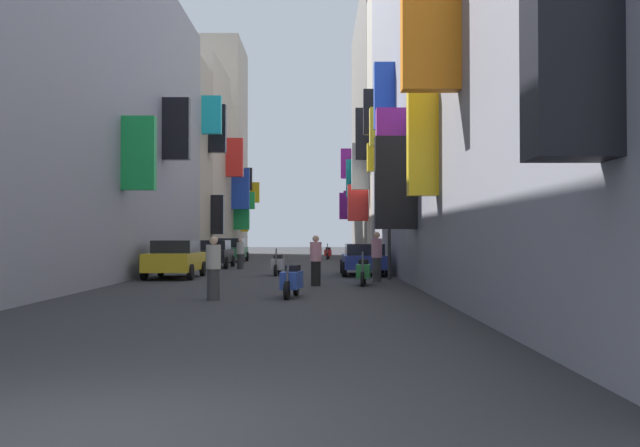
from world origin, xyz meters
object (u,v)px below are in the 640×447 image
(pedestrian_near_right, at_px, (215,268))
(scooter_silver, at_px, (279,264))
(parked_car_green, at_px, (234,250))
(parked_car_yellow, at_px, (177,258))
(scooter_green, at_px, (365,271))
(pedestrian_mid_street, at_px, (242,254))
(scooter_red, at_px, (330,253))
(scooter_blue, at_px, (294,280))
(pedestrian_near_left, at_px, (318,261))
(parked_car_black, at_px, (214,253))
(parked_car_blue, at_px, (366,258))
(traffic_light_near_corner, at_px, (391,196))
(pedestrian_crossing, at_px, (379,257))

(pedestrian_near_right, bearing_deg, scooter_silver, 85.07)
(parked_car_green, xyz_separation_m, parked_car_yellow, (-0.01, -17.01, -0.01))
(scooter_green, xyz_separation_m, pedestrian_mid_street, (-5.42, 11.22, 0.30))
(parked_car_yellow, bearing_deg, scooter_red, 74.14)
(pedestrian_mid_street, bearing_deg, scooter_red, 72.63)
(scooter_green, height_order, scooter_red, same)
(scooter_blue, bearing_deg, pedestrian_mid_street, 101.45)
(parked_car_green, bearing_deg, scooter_silver, -75.70)
(pedestrian_near_left, bearing_deg, scooter_blue, -98.05)
(scooter_silver, height_order, pedestrian_near_right, pedestrian_near_right)
(pedestrian_mid_street, bearing_deg, parked_car_yellow, -102.81)
(parked_car_yellow, relative_size, scooter_green, 2.05)
(parked_car_yellow, distance_m, pedestrian_near_left, 6.93)
(parked_car_yellow, bearing_deg, pedestrian_near_right, -72.38)
(scooter_silver, height_order, pedestrian_near_left, pedestrian_near_left)
(scooter_blue, height_order, pedestrian_mid_street, pedestrian_mid_street)
(scooter_silver, relative_size, pedestrian_near_left, 1.10)
(scooter_red, xyz_separation_m, scooter_blue, (-1.32, -30.40, -0.00))
(parked_car_black, bearing_deg, pedestrian_mid_street, -42.98)
(parked_car_blue, height_order, scooter_blue, parked_car_blue)
(traffic_light_near_corner, bearing_deg, pedestrian_mid_street, 127.94)
(parked_car_green, relative_size, pedestrian_mid_street, 2.61)
(scooter_green, height_order, pedestrian_crossing, pedestrian_crossing)
(parked_car_blue, relative_size, scooter_blue, 2.20)
(scooter_silver, relative_size, traffic_light_near_corner, 0.39)
(pedestrian_crossing, xyz_separation_m, pedestrian_mid_street, (-5.99, 9.67, -0.14))
(scooter_red, xyz_separation_m, pedestrian_crossing, (1.46, -24.17, 0.43))
(parked_car_blue, relative_size, parked_car_green, 0.99)
(scooter_green, relative_size, scooter_red, 1.03)
(scooter_red, relative_size, pedestrian_near_left, 1.14)
(pedestrian_near_right, xyz_separation_m, pedestrian_mid_street, (-1.25, 16.59, -0.05))
(scooter_green, bearing_deg, pedestrian_near_right, -127.84)
(parked_car_green, distance_m, traffic_light_near_corner, 19.99)
(parked_car_blue, bearing_deg, traffic_light_near_corner, -76.41)
(pedestrian_crossing, bearing_deg, scooter_silver, 132.50)
(scooter_green, height_order, pedestrian_near_left, pedestrian_near_left)
(parked_car_green, bearing_deg, pedestrian_near_left, -75.48)
(scooter_blue, height_order, pedestrian_near_right, pedestrian_near_right)
(parked_car_blue, height_order, scooter_silver, parked_car_blue)
(parked_car_yellow, xyz_separation_m, traffic_light_near_corner, (8.24, -1.05, 2.38))
(parked_car_blue, height_order, pedestrian_mid_street, pedestrian_mid_street)
(parked_car_blue, distance_m, pedestrian_near_left, 6.57)
(pedestrian_crossing, relative_size, traffic_light_near_corner, 0.38)
(scooter_red, bearing_deg, pedestrian_mid_street, -107.37)
(scooter_red, distance_m, pedestrian_crossing, 24.22)
(scooter_green, bearing_deg, pedestrian_mid_street, 115.77)
(scooter_green, height_order, pedestrian_mid_street, pedestrian_mid_street)
(scooter_green, height_order, traffic_light_near_corner, traffic_light_near_corner)
(parked_car_green, distance_m, pedestrian_mid_street, 9.79)
(pedestrian_near_right, bearing_deg, scooter_green, 52.16)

